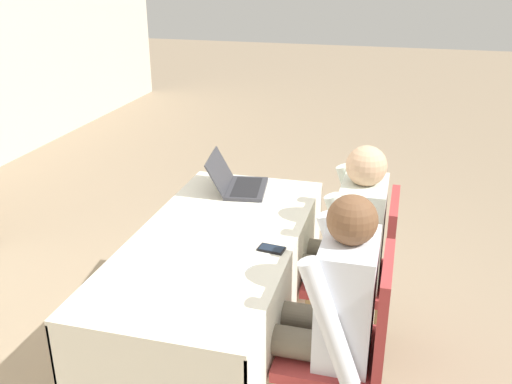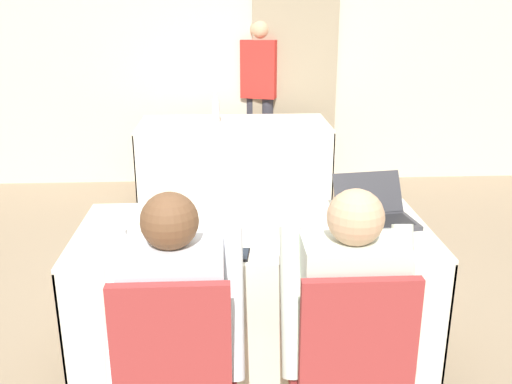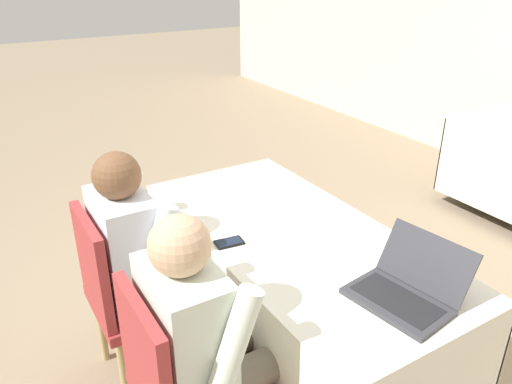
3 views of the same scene
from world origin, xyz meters
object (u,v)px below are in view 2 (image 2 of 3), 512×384
object	(u,v)px
cell_phone	(241,255)
chair_near_right	(349,362)
person_checkered_shirt	(177,314)
chair_near_left	(176,367)
person_red_shirt	(260,91)
laptop	(376,214)
water_bottle	(216,108)
person_white_shirt	(345,309)

from	to	relation	value
cell_phone	chair_near_right	xyz separation A→B (m)	(0.39, -0.40, -0.26)
cell_phone	person_checkered_shirt	size ratio (longest dim) A/B	0.11
cell_phone	chair_near_left	size ratio (longest dim) A/B	0.14
chair_near_right	person_red_shirt	bearing A→B (deg)	-88.47
laptop	chair_near_right	bearing A→B (deg)	-118.20
water_bottle	person_white_shirt	bearing A→B (deg)	-80.27
water_bottle	person_red_shirt	size ratio (longest dim) A/B	0.17
chair_near_left	laptop	bearing A→B (deg)	-140.23
person_white_shirt	person_red_shirt	bearing A→B (deg)	-88.42
water_bottle	person_white_shirt	xyz separation A→B (m)	(0.53, -3.07, -0.21)
cell_phone	person_white_shirt	xyz separation A→B (m)	(0.39, -0.30, -0.10)
chair_near_right	person_checkered_shirt	size ratio (longest dim) A/B	0.77
cell_phone	water_bottle	distance (m)	2.78
person_checkered_shirt	person_white_shirt	world-z (taller)	same
chair_near_right	water_bottle	bearing A→B (deg)	-80.58
chair_near_right	laptop	bearing A→B (deg)	-109.91
person_white_shirt	person_red_shirt	xyz separation A→B (m)	(-0.10, 3.73, 0.26)
water_bottle	chair_near_right	size ratio (longest dim) A/B	0.30
water_bottle	cell_phone	bearing A→B (deg)	-87.14
laptop	water_bottle	xyz separation A→B (m)	(-0.80, 2.41, 0.08)
chair_near_right	cell_phone	bearing A→B (deg)	-46.04
laptop	water_bottle	size ratio (longest dim) A/B	1.45
cell_phone	person_white_shirt	world-z (taller)	person_white_shirt
chair_near_left	chair_near_right	distance (m)	0.64
water_bottle	chair_near_right	distance (m)	3.24
person_red_shirt	water_bottle	bearing A→B (deg)	-103.86
chair_near_right	person_checkered_shirt	xyz separation A→B (m)	(-0.64, 0.10, 0.16)
water_bottle	person_checkered_shirt	world-z (taller)	person_checkered_shirt
cell_phone	person_red_shirt	size ratio (longest dim) A/B	0.08
person_white_shirt	laptop	bearing A→B (deg)	-112.73
person_red_shirt	cell_phone	bearing A→B (deg)	-75.82
cell_phone	chair_near_right	bearing A→B (deg)	-38.84
cell_phone	chair_near_left	distance (m)	0.54
person_checkered_shirt	chair_near_left	bearing A→B (deg)	90.00
cell_phone	person_checkered_shirt	xyz separation A→B (m)	(-0.25, -0.30, -0.10)
chair_near_left	person_red_shirt	bearing A→B (deg)	-97.93
chair_near_right	person_white_shirt	size ratio (longest dim) A/B	0.77
cell_phone	chair_near_left	bearing A→B (deg)	-114.47
chair_near_left	chair_near_right	xyz separation A→B (m)	(0.64, 0.00, 0.00)
laptop	person_white_shirt	world-z (taller)	person_white_shirt
laptop	cell_phone	bearing A→B (deg)	-160.05
person_white_shirt	chair_near_left	bearing A→B (deg)	9.17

